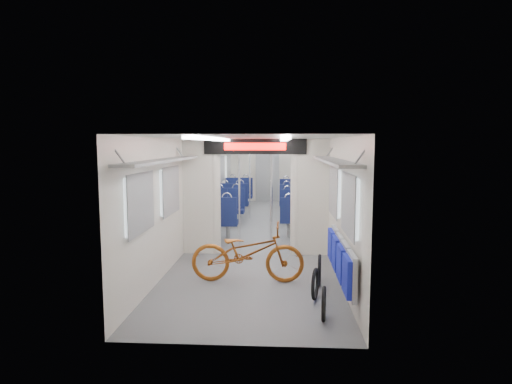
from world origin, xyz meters
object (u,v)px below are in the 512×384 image
seat_bay_near_left (223,210)px  stanchion_far_right (272,182)px  seat_bay_far_left (236,195)px  flip_bench (340,258)px  stanchion_near_left (239,193)px  bicycle (247,253)px  bike_hoop_b (315,286)px  bike_hoop_c (319,271)px  seat_bay_near_right (297,210)px  bike_hoop_a (324,306)px  seat_bay_far_right (294,196)px  stanchion_near_right (271,193)px  stanchion_far_left (250,180)px

seat_bay_near_left → stanchion_far_right: stanchion_far_right is taller
seat_bay_near_left → seat_bay_far_left: seat_bay_far_left is taller
flip_bench → stanchion_near_left: bearing=119.4°
bicycle → bike_hoop_b: size_ratio=3.93×
stanchion_near_left → seat_bay_near_left: bearing=111.4°
bike_hoop_c → stanchion_near_left: size_ratio=0.21×
flip_bench → seat_bay_near_right: (-0.42, 4.82, -0.05)m
bicycle → stanchion_near_left: 2.54m
stanchion_near_left → flip_bench: bearing=-60.6°
bike_hoop_b → stanchion_near_left: (-1.38, 3.18, 0.95)m
bike_hoop_a → bike_hoop_c: bike_hoop_c is taller
bike_hoop_b → bike_hoop_c: bearing=79.6°
seat_bay_far_right → stanchion_near_right: 4.64m
bicycle → bike_hoop_c: (1.14, -0.12, -0.25)m
seat_bay_near_left → stanchion_far_left: 2.19m
bicycle → bike_hoop_b: bearing=-126.7°
stanchion_near_left → stanchion_far_left: 3.45m
bike_hoop_c → seat_bay_far_right: 7.19m
bike_hoop_c → seat_bay_near_left: size_ratio=0.23×
seat_bay_near_left → seat_bay_far_left: 3.19m
bike_hoop_a → seat_bay_far_left: (-1.98, 8.53, 0.37)m
seat_bay_near_right → stanchion_near_right: (-0.64, -1.66, 0.62)m
stanchion_near_left → stanchion_far_right: bearing=77.5°
bicycle → seat_bay_near_left: bearing=13.3°
bicycle → stanchion_near_left: size_ratio=0.78×
seat_bay_near_right → seat_bay_far_left: size_ratio=0.86×
flip_bench → stanchion_far_left: 6.78m
bike_hoop_a → bike_hoop_b: bearing=93.6°
bike_hoop_b → seat_bay_near_right: bearing=90.7°
seat_bay_far_right → flip_bench: bearing=-86.9°
stanchion_far_left → stanchion_far_right: bearing=-38.7°
bike_hoop_c → stanchion_far_left: 6.25m
flip_bench → stanchion_far_right: 6.12m
seat_bay_far_left → stanchion_near_left: 4.68m
seat_bay_near_right → seat_bay_far_left: (-1.87, 2.86, 0.04)m
bicycle → bike_hoop_c: bearing=-95.8°
seat_bay_near_right → seat_bay_far_right: size_ratio=0.92×
seat_bay_far_right → bike_hoop_c: bearing=-88.6°
stanchion_far_left → seat_bay_near_right: bearing=-51.9°
seat_bay_near_left → bicycle: bearing=-76.6°
seat_bay_far_right → stanchion_far_left: stanchion_far_left is taller
flip_bench → seat_bay_near_right: 4.84m
bicycle → stanchion_far_right: (0.29, 5.34, 0.68)m
bicycle → seat_bay_far_left: seat_bay_far_left is taller
seat_bay_far_left → stanchion_near_left: size_ratio=0.98×
stanchion_far_left → seat_bay_near_left: bearing=-104.7°
stanchion_near_right → stanchion_far_right: same height
bike_hoop_c → seat_bay_near_right: size_ratio=0.25×
flip_bench → seat_bay_far_left: seat_bay_far_left is taller
seat_bay_near_left → seat_bay_near_right: (1.87, 0.33, -0.03)m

